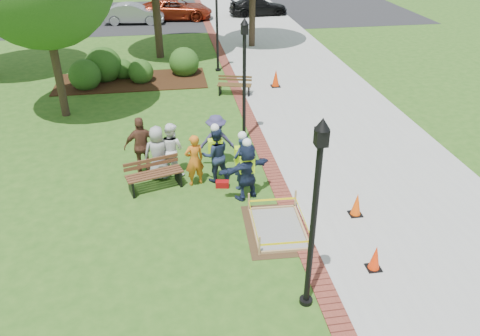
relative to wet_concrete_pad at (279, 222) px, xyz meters
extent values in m
plane|color=#285116|center=(-1.25, 0.41, -0.23)|extent=(100.00, 100.00, 0.00)
cube|color=#9E9E99|center=(3.75, 10.41, -0.22)|extent=(6.00, 60.00, 0.02)
cube|color=maroon|center=(0.50, 10.41, -0.22)|extent=(0.50, 60.00, 0.03)
cube|color=#381E0F|center=(-4.25, 12.41, -0.21)|extent=(7.00, 3.00, 0.05)
cube|color=black|center=(-1.25, 27.41, -0.23)|extent=(36.00, 12.00, 0.01)
cube|color=#47331E|center=(0.00, 0.00, -0.23)|extent=(1.79, 2.37, 0.01)
cube|color=gray|center=(0.00, 0.00, -0.21)|extent=(1.27, 1.85, 0.04)
cube|color=tan|center=(0.00, 0.00, -0.19)|extent=(1.40, 1.97, 0.08)
cube|color=tan|center=(0.00, 0.00, 0.04)|extent=(1.43, 2.00, 0.55)
cube|color=yellow|center=(0.00, 0.00, 0.07)|extent=(1.38, 1.95, 0.06)
cube|color=brown|center=(-3.15, 2.52, 0.27)|extent=(1.72, 0.92, 0.04)
cube|color=brown|center=(-3.22, 2.77, 0.52)|extent=(1.59, 0.50, 0.26)
cube|color=black|center=(-3.15, 2.52, 0.01)|extent=(1.59, 0.94, 0.48)
cube|color=brown|center=(0.31, 9.90, 0.22)|extent=(1.55, 0.83, 0.04)
cube|color=brown|center=(0.38, 10.13, 0.45)|extent=(1.44, 0.44, 0.24)
cube|color=black|center=(0.31, 9.90, -0.02)|extent=(1.43, 0.84, 0.44)
cube|color=black|center=(1.83, -1.83, -0.21)|extent=(0.34, 0.34, 0.04)
cone|color=#FB3307|center=(1.83, -1.83, 0.12)|extent=(0.27, 0.27, 0.62)
cube|color=black|center=(2.21, 0.30, -0.21)|extent=(0.35, 0.35, 0.05)
cone|color=#FD5008|center=(2.21, 0.30, 0.13)|extent=(0.28, 0.28, 0.64)
cube|color=black|center=(2.33, 10.61, -0.21)|extent=(0.42, 0.42, 0.05)
cone|color=red|center=(2.33, 10.61, 0.20)|extent=(0.33, 0.33, 0.77)
cube|color=maroon|center=(-1.18, 2.31, -0.14)|extent=(0.42, 0.28, 0.20)
cylinder|color=black|center=(0.00, -2.59, 1.67)|extent=(0.12, 0.12, 3.80)
cube|color=black|center=(0.00, -2.59, 3.67)|extent=(0.22, 0.22, 0.32)
cone|color=black|center=(0.00, -2.59, 3.92)|extent=(0.28, 0.28, 0.22)
cylinder|color=black|center=(0.00, -2.59, -0.18)|extent=(0.28, 0.28, 0.10)
cylinder|color=black|center=(0.00, 5.41, 1.67)|extent=(0.12, 0.12, 3.80)
cube|color=black|center=(0.00, 5.41, 3.67)|extent=(0.22, 0.22, 0.32)
cone|color=black|center=(0.00, 5.41, 3.92)|extent=(0.28, 0.28, 0.22)
cylinder|color=black|center=(0.00, 5.41, -0.18)|extent=(0.28, 0.28, 0.10)
cylinder|color=black|center=(0.00, 13.41, 1.67)|extent=(0.12, 0.12, 3.80)
cylinder|color=black|center=(0.00, 13.41, -0.18)|extent=(0.28, 0.28, 0.10)
cylinder|color=#3D2D1E|center=(-6.68, 8.69, 1.95)|extent=(0.31, 0.31, 4.36)
cylinder|color=#3D2D1E|center=(-2.87, 16.29, 2.45)|extent=(0.41, 0.41, 5.38)
cylinder|color=#3D2D1E|center=(2.52, 17.77, 2.01)|extent=(0.36, 0.36, 4.50)
sphere|color=#1C4614|center=(-6.26, 11.80, -0.23)|extent=(1.44, 1.44, 1.44)
sphere|color=#1C4614|center=(-5.51, 12.85, -0.23)|extent=(1.71, 1.71, 1.71)
sphere|color=#1C4614|center=(-3.78, 12.27, -0.23)|extent=(1.17, 1.17, 1.17)
sphere|color=#1C4614|center=(-1.70, 13.05, -0.23)|extent=(1.45, 1.45, 1.45)
sphere|color=#1C4614|center=(-4.65, 13.02, -0.23)|extent=(0.98, 0.98, 0.98)
imported|color=gray|center=(-3.01, 3.17, 0.61)|extent=(0.56, 0.38, 1.70)
imported|color=#CA6317|center=(-1.96, 2.61, 0.58)|extent=(0.60, 0.48, 1.62)
imported|color=white|center=(-2.61, 3.35, 0.62)|extent=(0.64, 0.62, 1.70)
imported|color=brown|center=(-3.48, 3.54, 0.70)|extent=(0.64, 0.45, 1.87)
imported|color=#363359|center=(-1.19, 3.64, 0.64)|extent=(0.56, 0.36, 1.75)
imported|color=#1A1B44|center=(-0.56, 1.64, 0.63)|extent=(0.65, 0.54, 1.73)
cube|color=#ACE313|center=(-0.56, 1.64, 0.87)|extent=(0.42, 0.26, 0.52)
sphere|color=white|center=(-0.56, 1.64, 1.52)|extent=(0.25, 0.25, 0.25)
imported|color=#1B2746|center=(-0.60, 2.19, 0.61)|extent=(0.64, 0.59, 1.69)
cube|color=#ACE313|center=(-0.60, 2.19, 0.85)|extent=(0.42, 0.26, 0.52)
sphere|color=white|center=(-0.60, 2.19, 1.48)|extent=(0.25, 0.25, 0.25)
imported|color=#192A43|center=(-1.31, 2.74, 0.63)|extent=(0.59, 0.41, 1.72)
cube|color=#ACE313|center=(-1.31, 2.74, 0.87)|extent=(0.42, 0.26, 0.52)
sphere|color=white|center=(-1.31, 2.74, 1.51)|extent=(0.25, 0.25, 0.25)
imported|color=black|center=(-10.00, 24.87, -0.23)|extent=(2.40, 4.51, 1.41)
imported|color=gray|center=(-4.56, 24.86, -0.23)|extent=(2.44, 4.77, 1.50)
imported|color=maroon|center=(-1.58, 25.84, -0.23)|extent=(2.63, 5.00, 1.56)
imported|color=black|center=(4.56, 26.30, -0.23)|extent=(2.15, 4.37, 1.38)
camera|label=1|loc=(-2.52, -9.52, 7.16)|focal=35.00mm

